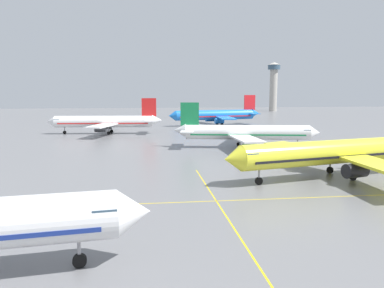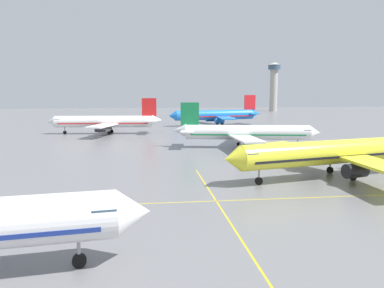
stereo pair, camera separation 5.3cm
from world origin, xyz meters
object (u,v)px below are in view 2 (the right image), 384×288
object	(u,v)px
airliner_third_row	(245,133)
airliner_far_right_stand	(216,115)
airliner_second_row	(335,152)
airliner_far_left_stand	(106,122)
control_tower	(274,83)

from	to	relation	value
airliner_third_row	airliner_far_right_stand	bearing A→B (deg)	85.98
airliner_second_row	airliner_far_left_stand	bearing A→B (deg)	122.36
airliner_second_row	control_tower	world-z (taller)	control_tower
airliner_far_left_stand	airliner_far_right_stand	xyz separation A→B (m)	(41.96, 25.89, 0.21)
airliner_second_row	airliner_far_left_stand	xyz separation A→B (m)	(-43.70, 68.95, -0.18)
airliner_second_row	airliner_far_right_stand	bearing A→B (deg)	91.05
airliner_second_row	control_tower	bearing A→B (deg)	73.61
control_tower	airliner_far_left_stand	bearing A→B (deg)	-128.51
airliner_third_row	airliner_far_right_stand	xyz separation A→B (m)	(4.33, 61.60, 0.37)
airliner_second_row	control_tower	xyz separation A→B (m)	(57.81, 196.53, 15.49)
airliner_second_row	airliner_far_right_stand	distance (m)	94.86
airliner_second_row	airliner_third_row	world-z (taller)	airliner_second_row
airliner_far_right_stand	airliner_far_left_stand	bearing A→B (deg)	-148.33
airliner_third_row	control_tower	distance (m)	176.05
airliner_second_row	airliner_third_row	bearing A→B (deg)	100.35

